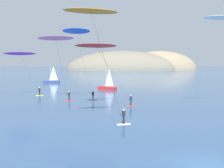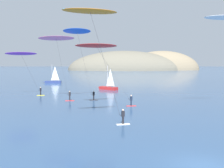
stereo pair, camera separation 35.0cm
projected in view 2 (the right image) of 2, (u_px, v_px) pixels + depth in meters
The scene contains 9 objects.
ground_plane at pixel (203, 167), 18.44m from camera, with size 600.00×600.00×0.00m, color #2D4C75.
headland_island at pixel (137, 70), 198.11m from camera, with size 93.46×34.81×27.48m.
sailboat_near at pixel (107, 87), 66.78m from camera, with size 5.20×4.53×5.70m.
sailboat_far at pixel (52, 81), 85.86m from camera, with size 5.90×1.50×5.70m.
kitesurfer_pink at pixel (57, 42), 47.74m from camera, with size 6.51×2.24×11.16m.
kitesurfer_orange at pixel (93, 20), 28.61m from camera, with size 7.13×2.93×12.22m.
kitesurfer_blue at pixel (78, 37), 47.31m from camera, with size 5.92×2.58×12.40m.
kitesurfer_red at pixel (98, 49), 40.67m from camera, with size 9.18×3.50×9.44m.
kitesurfer_purple at pixel (22, 57), 54.40m from camera, with size 7.35×2.28×8.65m.
Camera 2 is at (-6.03, -17.91, 6.98)m, focal length 45.00 mm.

